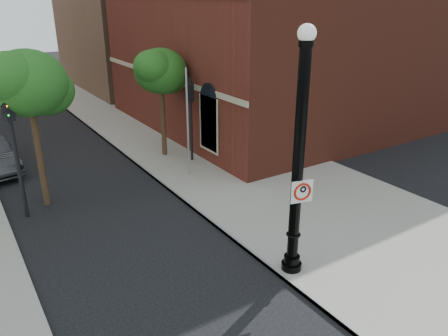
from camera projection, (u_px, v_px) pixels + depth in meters
ground at (226, 308)px, 11.26m from camera, size 120.00×120.00×0.00m
sidewalk_right at (217, 154)px, 22.08m from camera, size 8.00×60.00×0.12m
curb_edge at (144, 169)px, 20.08m from camera, size 0.10×60.00×0.14m
brick_wall_building at (315, 17)px, 27.97m from camera, size 22.30×16.30×12.50m
bg_building_tan_b at (193, 2)px, 40.19m from camera, size 22.00×14.00×14.00m
lamppost at (298, 170)px, 11.57m from camera, size 0.58×0.58×6.91m
no_parking_sign at (302, 191)px, 11.66m from camera, size 0.63×0.19×0.64m
traffic_signal_left at (11, 129)px, 14.70m from camera, size 0.40×0.44×4.93m
traffic_signal_right at (191, 106)px, 20.14m from camera, size 0.26×0.33×4.08m
utility_pole at (188, 125)px, 18.52m from camera, size 0.10×0.10×4.81m
street_tree_a at (29, 85)px, 15.24m from camera, size 3.25×2.93×5.85m
street_tree_c at (161, 72)px, 20.39m from camera, size 2.94×2.66×5.30m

